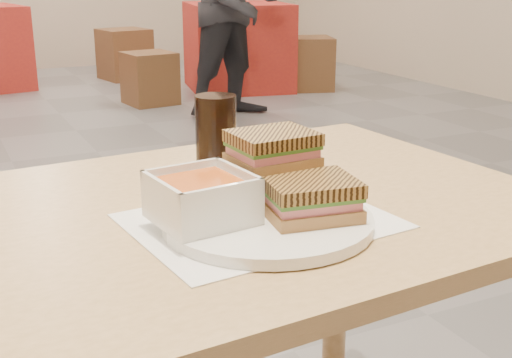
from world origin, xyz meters
name	(u,v)px	position (x,y,z in m)	size (l,w,h in m)	color
main_table	(165,288)	(-0.09, -1.90, 0.64)	(1.25, 0.78, 0.75)	tan
tray_liner	(260,221)	(0.02, -1.98, 0.75)	(0.38, 0.31, 0.00)	white
plate	(268,221)	(0.02, -2.01, 0.76)	(0.29, 0.29, 0.02)	white
soup_bowl	(202,200)	(-0.06, -1.98, 0.80)	(0.14, 0.14, 0.07)	white
panini_lower	(311,198)	(0.08, -2.04, 0.79)	(0.13, 0.12, 0.05)	#A57D44
panini_upper	(273,149)	(0.06, -1.95, 0.84)	(0.12, 0.10, 0.05)	#A57D44
cola_glass	(216,139)	(0.04, -1.78, 0.82)	(0.07, 0.07, 0.15)	black
bg_table_1	(238,46)	(2.21, 2.91, 0.39)	(1.03, 1.03, 0.77)	#A7271B
bg_chair_1l	(150,78)	(1.26, 2.57, 0.21)	(0.42, 0.42, 0.42)	brown
bg_chair_1r	(308,63)	(2.77, 2.59, 0.24)	(0.54, 0.54, 0.47)	brown
bg_chair_2r	(125,54)	(1.42, 3.92, 0.25)	(0.51, 0.51, 0.49)	brown
patron_b	(239,3)	(1.73, 1.82, 0.83)	(0.94, 0.82, 1.66)	black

